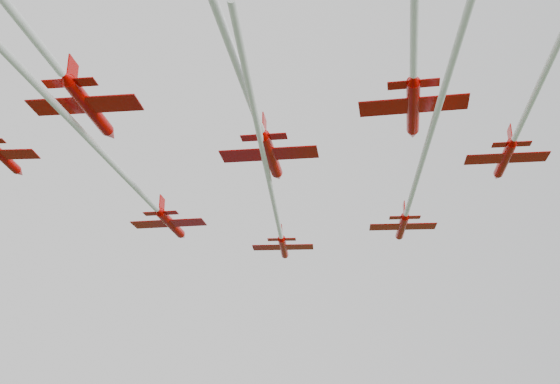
{
  "coord_description": "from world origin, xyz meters",
  "views": [
    {
      "loc": [
        -6.55,
        -74.96,
        22.02
      ],
      "look_at": [
        2.59,
        -2.63,
        49.5
      ],
      "focal_mm": 45.0,
      "sensor_mm": 36.0,
      "label": 1
    }
  ],
  "objects": [
    {
      "name": "jet_lead",
      "position": [
        2.81,
        3.88,
        49.9
      ],
      "size": [
        15.52,
        63.14,
        2.58
      ],
      "rotation": [
        0.0,
        0.0,
        -0.19
      ],
      "color": "#C50200"
    },
    {
      "name": "jet_row2_left",
      "position": [
        -13.95,
        -7.59,
        48.62
      ],
      "size": [
        20.08,
        60.06,
        2.68
      ],
      "rotation": [
        0.0,
        0.0,
        -0.28
      ],
      "color": "#C50200"
    },
    {
      "name": "jet_row2_right",
      "position": [
        15.3,
        -10.87,
        47.6
      ],
      "size": [
        13.47,
        52.33,
        2.34
      ],
      "rotation": [
        0.0,
        0.0,
        -0.2
      ],
      "color": "#C50200"
    },
    {
      "name": "jet_row3_mid",
      "position": [
        -1.98,
        -20.51,
        50.27
      ],
      "size": [
        16.07,
        47.77,
        2.91
      ],
      "rotation": [
        0.0,
        0.0,
        -0.26
      ],
      "color": "#C50200"
    },
    {
      "name": "jet_row3_right",
      "position": [
        20.77,
        -26.0,
        49.66
      ],
      "size": [
        15.09,
        49.26,
        2.4
      ],
      "rotation": [
        0.0,
        0.0,
        -0.24
      ],
      "color": "#C50200"
    },
    {
      "name": "jet_row4_left",
      "position": [
        -19.22,
        -33.75,
        49.64
      ],
      "size": [
        17.25,
        56.54,
        2.81
      ],
      "rotation": [
        0.0,
        0.0,
        -0.24
      ],
      "color": "#C50200"
    }
  ]
}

